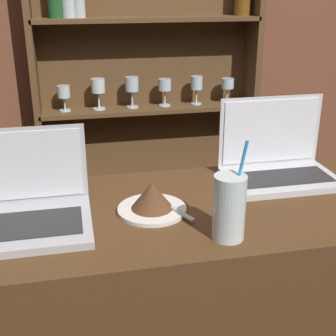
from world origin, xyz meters
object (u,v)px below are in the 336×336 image
laptop_near (27,206)px  water_glass (229,207)px  laptop_far (277,161)px  cake_plate (152,200)px

laptop_near → water_glass: size_ratio=1.30×
laptop_near → laptop_far: 0.71m
laptop_far → water_glass: (-0.25, -0.30, 0.02)m
cake_plate → water_glass: bearing=-48.4°
laptop_far → water_glass: 0.39m
laptop_far → cake_plate: 0.42m
laptop_near → water_glass: water_glass is taller
cake_plate → water_glass: (0.14, -0.16, 0.04)m
water_glass → cake_plate: bearing=131.6°
laptop_near → laptop_far: laptop_far is taller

